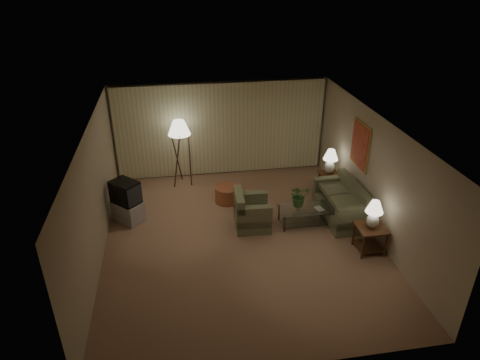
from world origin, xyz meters
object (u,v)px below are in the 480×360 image
table_lamp_near (374,212)px  tv_cabinet (128,211)px  floor_lamp (181,152)px  side_table_far (328,180)px  crt_tv (125,192)px  table_lamp_far (330,159)px  coffee_table (304,213)px  sofa (340,205)px  vase (299,206)px  armchair (252,213)px  side_table_near (370,234)px  ottoman (227,194)px

table_lamp_near → tv_cabinet: (-5.20, 2.08, -0.73)m
table_lamp_near → floor_lamp: floor_lamp is taller
tv_cabinet → side_table_far: bearing=50.4°
side_table_far → crt_tv: bearing=-174.3°
side_table_far → table_lamp_far: size_ratio=0.90×
coffee_table → sofa: bearing=6.2°
floor_lamp → tv_cabinet: bearing=-129.4°
sofa → floor_lamp: 4.44m
crt_tv → vase: size_ratio=5.26×
armchair → crt_tv: 3.02m
floor_lamp → vase: bearing=-43.9°
armchair → side_table_far: armchair is taller
armchair → crt_tv: bearing=78.6°
side_table_near → table_lamp_far: bearing=90.0°
coffee_table → side_table_near: bearing=-49.4°
side_table_far → table_lamp_near: bearing=-90.0°
armchair → crt_tv: size_ratio=1.19×
table_lamp_far → coffee_table: table_lamp_far is taller
table_lamp_far → crt_tv: size_ratio=0.86×
coffee_table → ottoman: bearing=140.9°
side_table_far → tv_cabinet: (-5.20, -0.52, -0.15)m
tv_cabinet → coffee_table: bearing=33.3°
side_table_near → table_lamp_far: size_ratio=0.90×
table_lamp_near → vase: size_ratio=4.32×
sofa → tv_cabinet: bearing=-99.8°
coffee_table → armchair: bearing=175.4°
coffee_table → crt_tv: (-4.13, 0.83, 0.50)m
sofa → table_lamp_far: bearing=171.7°
crt_tv → floor_lamp: 2.17m
side_table_far → vase: 1.82m
table_lamp_far → tv_cabinet: table_lamp_far is taller
table_lamp_near → table_lamp_far: size_ratio=0.95×
crt_tv → ottoman: size_ratio=1.23×
tv_cabinet → ottoman: 2.53m
armchair → coffee_table: 1.24m
ottoman → vase: (1.50, -1.35, 0.28)m
vase → ottoman: bearing=138.2°
table_lamp_far → crt_tv: (-5.20, -0.52, -0.22)m
sofa → side_table_far: sofa is taller
sofa → table_lamp_far: (0.15, 1.25, 0.63)m
coffee_table → vase: (-0.15, -0.00, 0.21)m
side_table_near → sofa: bearing=96.3°
table_lamp_near → table_lamp_far: bearing=90.0°
side_table_far → vase: bearing=-132.1°
armchair → floor_lamp: 2.92m
side_table_far → floor_lamp: size_ratio=0.32×
floor_lamp → vase: (2.61, -2.51, -0.49)m
tv_cabinet → floor_lamp: bearing=95.4°
side_table_near → tv_cabinet: side_table_near is taller
table_lamp_far → tv_cabinet: (-5.20, -0.52, -0.74)m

